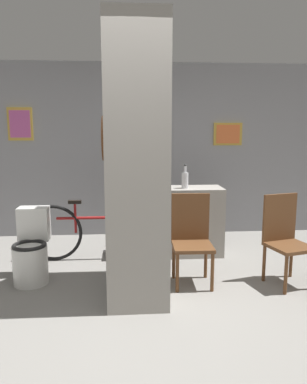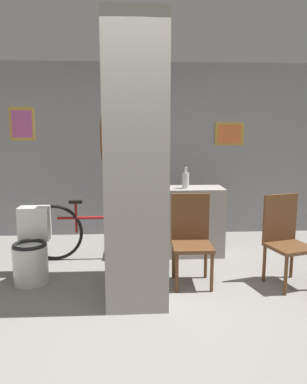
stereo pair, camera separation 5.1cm
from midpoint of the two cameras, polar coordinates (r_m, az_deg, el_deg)
The scene contains 9 objects.
ground_plane at distance 3.51m, azimuth -3.26°, elevation -18.16°, with size 14.00×14.00×0.00m, color gray.
wall_back at distance 5.74m, azimuth -3.89°, elevation 6.32°, with size 8.00×0.09×2.60m.
pillar_center at distance 3.64m, azimuth -3.09°, elevation 4.34°, with size 0.60×1.05×2.60m.
counter_shelf at distance 4.89m, azimuth 3.30°, elevation -4.47°, with size 1.17×0.44×0.89m.
toilet at distance 4.29m, azimuth -18.44°, elevation -8.59°, with size 0.37×0.53×0.78m.
chair_near_pillar at distance 4.02m, azimuth 5.45°, elevation -6.69°, with size 0.42×0.42×0.95m.
chair_by_doorway at distance 4.22m, azimuth 19.10°, elevation -6.42°, with size 0.50×0.50×0.95m.
bicycle at distance 4.76m, azimuth -8.72°, elevation -5.89°, with size 1.81×0.42×0.76m.
bottle_tall at distance 4.75m, azimuth 4.51°, elevation 1.93°, with size 0.09×0.09×0.31m.
Camera 1 is at (-0.07, -3.10, 1.64)m, focal length 35.00 mm.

